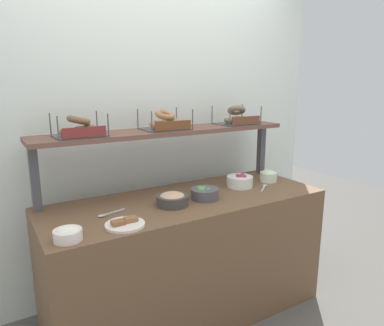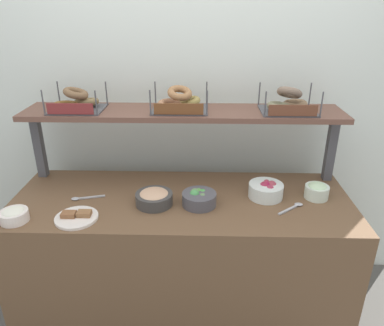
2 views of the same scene
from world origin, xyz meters
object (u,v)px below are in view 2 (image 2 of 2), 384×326
bowl_cream_cheese (14,215)px  bagel_basket_everything (180,102)px  serving_spoon_by_edge (83,198)px  bagel_basket_cinnamon_raisin (76,102)px  serving_plate_white (77,217)px  bowl_scallion_spread (317,190)px  serving_spoon_near_plate (294,207)px  bowl_hummus (154,197)px  bowl_veggie_mix (199,198)px  bagel_basket_poppy (288,103)px  bowl_beet_salad (266,190)px

bowl_cream_cheese → bagel_basket_everything: (0.80, 0.51, 0.44)m
bowl_cream_cheese → serving_spoon_by_edge: size_ratio=0.77×
bagel_basket_cinnamon_raisin → serving_plate_white: bearing=-79.0°
bowl_scallion_spread → serving_spoon_near_plate: 0.19m
bowl_scallion_spread → bagel_basket_cinnamon_raisin: size_ratio=0.44×
bowl_cream_cheese → bowl_hummus: bearing=15.4°
bowl_veggie_mix → bowl_cream_cheese: bearing=-168.4°
bowl_hummus → bowl_veggie_mix: bearing=0.4°
serving_spoon_by_edge → bagel_basket_poppy: size_ratio=0.58×
bowl_scallion_spread → bowl_hummus: (-0.89, -0.10, -0.00)m
serving_plate_white → serving_spoon_by_edge: size_ratio=1.20×
bowl_veggie_mix → bagel_basket_everything: bagel_basket_everything is taller
bowl_veggie_mix → bagel_basket_poppy: (0.49, 0.31, 0.44)m
serving_spoon_by_edge → bagel_basket_poppy: bagel_basket_poppy is taller
bowl_hummus → bagel_basket_everything: bagel_basket_everything is taller
bowl_veggie_mix → bowl_cream_cheese: size_ratio=1.33×
serving_plate_white → bagel_basket_everything: 0.84m
bowl_beet_salad → bagel_basket_cinnamon_raisin: size_ratio=0.64×
serving_plate_white → bowl_scallion_spread: bearing=11.4°
bowl_beet_salad → serving_spoon_by_edge: (-1.01, -0.05, -0.04)m
bowl_veggie_mix → bowl_beet_salad: size_ratio=0.96×
bowl_hummus → bagel_basket_cinnamon_raisin: bearing=145.9°
bowl_scallion_spread → bagel_basket_everything: 0.91m
bowl_hummus → bagel_basket_everything: size_ratio=0.63×
bowl_cream_cheese → serving_spoon_near_plate: (1.42, 0.16, -0.03)m
bagel_basket_everything → bagel_basket_poppy: bagel_basket_poppy is taller
bagel_basket_poppy → serving_spoon_by_edge: bearing=-166.5°
bowl_scallion_spread → bowl_hummus: bearing=-173.9°
bowl_cream_cheese → bowl_hummus: (0.67, 0.19, 0.01)m
bowl_hummus → serving_spoon_near_plate: bowl_hummus is taller
bowl_beet_salad → serving_plate_white: bowl_beet_salad is taller
bowl_veggie_mix → bowl_beet_salad: bearing=14.3°
bowl_cream_cheese → bagel_basket_cinnamon_raisin: 0.70m
bowl_cream_cheese → bowl_veggie_mix: bearing=11.6°
bowl_hummus → serving_spoon_near_plate: (0.74, -0.02, -0.03)m
bowl_veggie_mix → serving_plate_white: (-0.61, -0.16, -0.03)m
bowl_beet_salad → bowl_cream_cheese: (-1.29, -0.28, -0.01)m
bowl_beet_salad → bagel_basket_everything: bearing=154.9°
bowl_veggie_mix → bagel_basket_cinnamon_raisin: bearing=156.1°
serving_spoon_by_edge → bowl_beet_salad: bearing=3.1°
serving_spoon_near_plate → bowl_beet_salad: bearing=138.0°
serving_spoon_near_plate → bagel_basket_poppy: size_ratio=0.49×
serving_spoon_near_plate → serving_spoon_by_edge: (-1.15, 0.06, 0.00)m
bowl_beet_salad → bagel_basket_everything: bagel_basket_everything is taller
bagel_basket_everything → bowl_hummus: bearing=-110.7°
bowl_hummus → serving_spoon_by_edge: bowl_hummus is taller
bowl_scallion_spread → bagel_basket_cinnamon_raisin: 1.44m
bowl_scallion_spread → bowl_hummus: bowl_scallion_spread is taller
bowl_beet_salad → bagel_basket_everything: 0.69m
bowl_cream_cheese → bowl_beet_salad: bearing=12.4°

